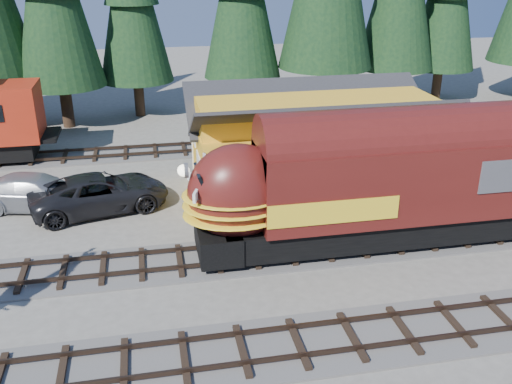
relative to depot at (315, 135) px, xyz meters
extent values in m
plane|color=#6B665B|center=(0.00, -10.50, -2.96)|extent=(120.00, 120.00, 0.00)
cube|color=#4C4947|center=(-10.00, 7.50, -2.92)|extent=(32.00, 3.20, 0.08)
cube|color=#38281E|center=(-10.00, 6.78, -2.71)|extent=(32.00, 0.08, 0.16)
cube|color=#38281E|center=(-10.00, 8.22, -2.71)|extent=(32.00, 0.08, 0.16)
cube|color=gold|center=(0.00, 0.00, -1.26)|extent=(12.00, 6.00, 3.40)
cube|color=yellow|center=(0.00, 0.00, 1.16)|extent=(11.88, 3.30, 1.44)
cube|color=white|center=(-6.04, -1.00, -0.76)|extent=(0.06, 2.40, 0.60)
cube|color=black|center=(1.67, -6.50, -2.06)|extent=(14.84, 2.66, 1.15)
cube|color=#501512|center=(2.50, -6.50, 0.07)|extent=(13.54, 3.12, 3.12)
ellipsoid|color=#501512|center=(-5.10, -6.50, -0.03)|extent=(3.96, 3.06, 3.85)
cube|color=#38383A|center=(6.35, -6.50, 0.44)|extent=(4.16, 3.18, 1.35)
sphere|color=white|center=(-7.16, -6.50, 1.01)|extent=(0.46, 0.46, 0.46)
imported|color=black|center=(-10.84, -0.63, -2.06)|extent=(7.02, 4.42, 1.81)
imported|color=#9A9CA2|center=(-13.84, 0.20, -2.12)|extent=(6.19, 3.53, 1.69)
camera|label=1|loc=(-8.38, -26.70, 8.66)|focal=40.00mm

